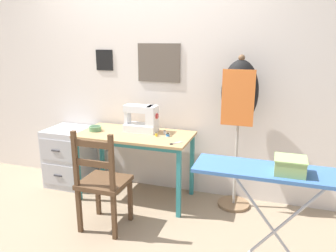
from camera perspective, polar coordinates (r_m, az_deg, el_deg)
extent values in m
plane|color=gray|center=(3.42, -7.48, -14.22)|extent=(14.00, 14.00, 0.00)
cube|color=silver|center=(3.60, -3.66, 8.81)|extent=(10.00, 0.05, 2.55)
cube|color=brown|center=(3.50, -1.62, 10.94)|extent=(0.47, 0.02, 0.40)
cube|color=black|center=(3.77, -11.01, 11.20)|extent=(0.20, 0.01, 0.23)
cube|color=tan|center=(3.39, -5.75, -1.54)|extent=(1.17, 0.58, 0.02)
cube|color=teal|center=(3.18, -7.58, -3.32)|extent=(1.09, 0.03, 0.04)
cube|color=teal|center=(3.55, -15.43, -7.32)|extent=(0.04, 0.04, 0.69)
cube|color=teal|center=(3.11, 1.88, -10.02)|extent=(0.04, 0.04, 0.69)
cube|color=teal|center=(3.95, -11.42, -4.78)|extent=(0.04, 0.04, 0.69)
cube|color=teal|center=(3.56, 4.20, -6.75)|extent=(0.04, 0.04, 0.69)
cube|color=white|center=(3.45, -4.69, -0.32)|extent=(0.34, 0.19, 0.08)
cube|color=white|center=(3.37, -2.78, 1.80)|extent=(0.09, 0.16, 0.20)
cube|color=white|center=(3.41, -5.11, 3.04)|extent=(0.30, 0.14, 0.07)
cube|color=white|center=(3.48, -7.03, 1.56)|extent=(0.04, 0.10, 0.13)
cylinder|color=#B22D2D|center=(3.35, -1.93, 1.74)|extent=(0.02, 0.06, 0.06)
cylinder|color=#99999E|center=(3.34, -2.80, 3.68)|extent=(0.01, 0.01, 0.02)
cylinder|color=#56895B|center=(3.55, -12.57, -0.43)|extent=(0.13, 0.13, 0.05)
cylinder|color=#2F4B32|center=(3.54, -12.59, -0.08)|extent=(0.10, 0.10, 0.01)
cube|color=silver|center=(3.08, 1.53, -2.89)|extent=(0.06, 0.10, 0.00)
cube|color=silver|center=(3.07, 1.69, -2.96)|extent=(0.08, 0.08, 0.00)
torus|color=black|center=(3.03, 0.60, -3.17)|extent=(0.03, 0.03, 0.01)
torus|color=black|center=(3.03, 0.55, -3.15)|extent=(0.03, 0.03, 0.01)
cylinder|color=yellow|center=(3.27, -2.06, -1.50)|extent=(0.03, 0.03, 0.04)
cylinder|color=beige|center=(3.26, -2.06, -1.19)|extent=(0.03, 0.03, 0.00)
cylinder|color=beige|center=(3.27, -2.06, -1.81)|extent=(0.03, 0.03, 0.00)
cylinder|color=silver|center=(3.35, -0.57, -1.12)|extent=(0.03, 0.03, 0.04)
cylinder|color=beige|center=(3.34, -0.57, -0.84)|extent=(0.03, 0.03, 0.00)
cylinder|color=beige|center=(3.35, -0.56, -1.39)|extent=(0.03, 0.03, 0.00)
cylinder|color=#2875C1|center=(3.27, -0.06, -1.55)|extent=(0.04, 0.04, 0.03)
cylinder|color=beige|center=(3.26, -0.06, -1.30)|extent=(0.04, 0.04, 0.00)
cylinder|color=beige|center=(3.27, -0.06, -1.81)|extent=(0.04, 0.04, 0.00)
cube|color=#513823|center=(2.99, -11.04, -9.58)|extent=(0.40, 0.38, 0.04)
cube|color=#513823|center=(3.29, -12.10, -11.62)|extent=(0.04, 0.04, 0.41)
cube|color=#513823|center=(3.14, -6.60, -12.68)|extent=(0.04, 0.04, 0.41)
cube|color=#513823|center=(3.05, -15.20, -14.05)|extent=(0.04, 0.04, 0.41)
cube|color=#513823|center=(2.89, -9.35, -15.40)|extent=(0.04, 0.04, 0.41)
cube|color=#513823|center=(2.85, -15.86, -5.47)|extent=(0.04, 0.04, 0.48)
cube|color=#513823|center=(2.68, -9.79, -6.41)|extent=(0.04, 0.04, 0.48)
cube|color=#513823|center=(2.72, -13.10, -3.10)|extent=(0.34, 0.02, 0.06)
cube|color=#513823|center=(2.77, -12.89, -6.40)|extent=(0.34, 0.02, 0.06)
cube|color=#B7B7BC|center=(4.00, -16.75, -5.04)|extent=(0.45, 0.46, 0.67)
cube|color=#A8A8AD|center=(3.78, -18.94, -4.07)|extent=(0.41, 0.01, 0.24)
cube|color=#333338|center=(3.77, -19.03, -4.11)|extent=(0.10, 0.01, 0.02)
cube|color=#A8A8AD|center=(3.88, -18.57, -8.16)|extent=(0.41, 0.01, 0.24)
cube|color=#333338|center=(3.87, -18.66, -8.22)|extent=(0.10, 0.01, 0.02)
cylinder|color=#846647|center=(3.52, 11.31, -13.15)|extent=(0.32, 0.32, 0.03)
cylinder|color=#ADA89E|center=(3.33, 11.73, -5.87)|extent=(0.03, 0.03, 0.93)
ellipsoid|color=black|center=(3.16, 12.38, 5.71)|extent=(0.35, 0.25, 0.61)
sphere|color=brown|center=(3.12, 12.71, 11.52)|extent=(0.06, 0.06, 0.06)
cube|color=orange|center=(3.03, 12.08, 4.77)|extent=(0.29, 0.01, 0.51)
cube|color=#3D6BAD|center=(2.20, 18.87, -7.60)|extent=(1.08, 0.31, 0.02)
cylinder|color=#B7B7BC|center=(2.40, 17.98, -17.12)|extent=(0.66, 0.02, 0.84)
cylinder|color=#B7B7BC|center=(2.40, 17.98, -17.12)|extent=(0.66, 0.02, 0.84)
cube|color=#8EB266|center=(2.15, 20.48, -6.60)|extent=(0.18, 0.16, 0.09)
cube|color=#9DC470|center=(2.13, 20.60, -5.32)|extent=(0.19, 0.17, 0.01)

